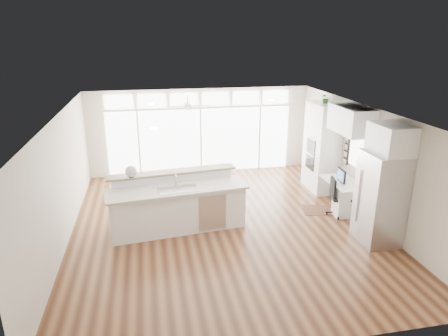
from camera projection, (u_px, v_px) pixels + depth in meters
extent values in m
cube|color=#482816|center=(224.00, 226.00, 9.46)|extent=(7.00, 8.00, 0.02)
cube|color=white|center=(224.00, 113.00, 8.59)|extent=(7.00, 8.00, 0.02)
cube|color=beige|center=(200.00, 131.00, 12.75)|extent=(7.00, 0.04, 2.70)
cube|color=beige|center=(282.00, 269.00, 5.31)|extent=(7.00, 0.04, 2.70)
cube|color=beige|center=(61.00, 182.00, 8.39)|extent=(0.04, 8.00, 2.70)
cube|color=beige|center=(366.00, 162.00, 9.66)|extent=(0.04, 8.00, 2.70)
cube|color=white|center=(201.00, 141.00, 12.79)|extent=(5.80, 0.06, 2.08)
cube|color=white|center=(200.00, 99.00, 12.36)|extent=(5.90, 0.06, 0.40)
cube|color=white|center=(359.00, 151.00, 9.87)|extent=(0.04, 0.85, 0.85)
cube|color=white|center=(188.00, 102.00, 11.18)|extent=(1.16, 1.16, 0.32)
cube|color=silver|center=(223.00, 112.00, 8.79)|extent=(3.40, 3.00, 0.02)
cube|color=white|center=(322.00, 147.00, 11.31)|extent=(0.64, 1.20, 2.50)
cube|color=white|center=(342.00, 196.00, 10.19)|extent=(0.72, 1.30, 0.76)
cube|color=white|center=(352.00, 120.00, 9.56)|extent=(0.64, 1.30, 0.64)
cube|color=silver|center=(380.00, 198.00, 8.45)|extent=(0.76, 0.90, 2.00)
cube|color=white|center=(391.00, 139.00, 8.04)|extent=(0.64, 0.90, 0.60)
cube|color=black|center=(346.00, 150.00, 10.50)|extent=(0.06, 0.22, 0.80)
cube|color=white|center=(178.00, 204.00, 9.10)|extent=(3.28, 1.56, 1.25)
cube|color=#331A10|center=(321.00, 210.00, 10.24)|extent=(1.02, 0.84, 0.01)
cube|color=black|center=(341.00, 197.00, 9.84)|extent=(0.59, 0.56, 0.97)
sphere|color=silver|center=(131.00, 171.00, 8.94)|extent=(0.27, 0.27, 0.26)
cube|color=black|center=(341.00, 175.00, 9.99)|extent=(0.10, 0.44, 0.37)
cube|color=silver|center=(334.00, 182.00, 10.02)|extent=(0.16, 0.32, 0.02)
imported|color=#285D27|center=(326.00, 99.00, 10.87)|extent=(0.28, 0.31, 0.23)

